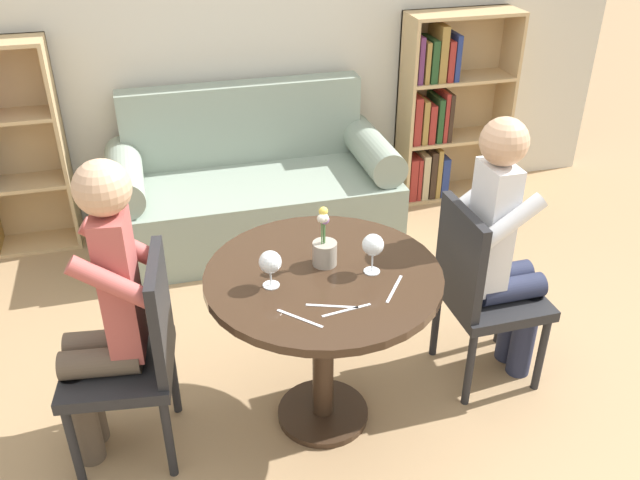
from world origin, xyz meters
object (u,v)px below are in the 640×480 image
object	(u,v)px
chair_left	(135,352)
person_right	(503,250)
wine_glass_left	(270,263)
couch	(253,191)
person_left	(104,313)
bookshelf_right	(441,113)
flower_vase	(324,247)
chair_right	(480,288)
wine_glass_right	(373,246)

from	to	relation	value
chair_left	person_right	xyz separation A→B (m)	(1.58, 0.05, 0.18)
person_right	wine_glass_left	world-z (taller)	person_right
couch	person_left	bearing A→B (deg)	-117.28
chair_left	person_right	bearing A→B (deg)	99.34
bookshelf_right	wine_glass_left	world-z (taller)	bookshelf_right
chair_left	flower_vase	size ratio (longest dim) A/B	3.60
bookshelf_right	chair_left	xyz separation A→B (m)	(-2.11, -1.90, -0.11)
chair_right	flower_vase	bearing A→B (deg)	91.26
person_right	wine_glass_right	bearing A→B (deg)	100.52
chair_left	chair_right	world-z (taller)	same
person_left	chair_left	bearing A→B (deg)	84.97
chair_left	wine_glass_right	world-z (taller)	wine_glass_right
chair_left	chair_right	size ratio (longest dim) A/B	1.00
flower_vase	person_right	bearing A→B (deg)	1.98
couch	flower_vase	size ratio (longest dim) A/B	6.93
flower_vase	person_left	bearing A→B (deg)	-179.48
bookshelf_right	chair_right	world-z (taller)	bookshelf_right
couch	flower_vase	xyz separation A→B (m)	(0.02, -1.61, 0.52)
person_left	flower_vase	distance (m)	0.87
wine_glass_right	person_right	bearing A→B (deg)	11.32
chair_right	flower_vase	size ratio (longest dim) A/B	3.60
wine_glass_left	wine_glass_right	bearing A→B (deg)	-1.10
chair_left	person_right	world-z (taller)	person_right
chair_left	wine_glass_right	size ratio (longest dim) A/B	5.48
wine_glass_right	wine_glass_left	bearing A→B (deg)	178.90
bookshelf_right	flower_vase	xyz separation A→B (m)	(-1.34, -1.87, 0.23)
chair_right	person_right	world-z (taller)	person_right
chair_right	flower_vase	world-z (taller)	flower_vase
person_right	wine_glass_right	size ratio (longest dim) A/B	7.82
chair_right	person_left	world-z (taller)	person_left
person_left	wine_glass_right	size ratio (longest dim) A/B	7.91
flower_vase	bookshelf_right	bearing A→B (deg)	54.41
couch	bookshelf_right	size ratio (longest dim) A/B	1.36
chair_left	person_left	size ratio (longest dim) A/B	0.69
wine_glass_left	person_left	bearing A→B (deg)	172.05
person_left	couch	bearing A→B (deg)	160.08
couch	bookshelf_right	xyz separation A→B (m)	(1.36, 0.26, 0.30)
person_left	bookshelf_right	bearing A→B (deg)	137.94
chair_left	wine_glass_right	bearing A→B (deg)	92.73
person_left	wine_glass_right	bearing A→B (deg)	92.07
wine_glass_left	flower_vase	xyz separation A→B (m)	(0.23, 0.09, -0.02)
bookshelf_right	wine_glass_right	distance (m)	2.31
bookshelf_right	wine_glass_left	size ratio (longest dim) A/B	8.61
chair_left	couch	bearing A→B (deg)	162.78
person_left	wine_glass_left	bearing A→B (deg)	89.41
wine_glass_left	flower_vase	distance (m)	0.25
bookshelf_right	wine_glass_right	xyz separation A→B (m)	(-1.18, -1.97, 0.27)
bookshelf_right	person_left	size ratio (longest dim) A/B	0.98
wine_glass_right	bookshelf_right	bearing A→B (deg)	59.22
chair_right	wine_glass_right	bearing A→B (deg)	102.03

